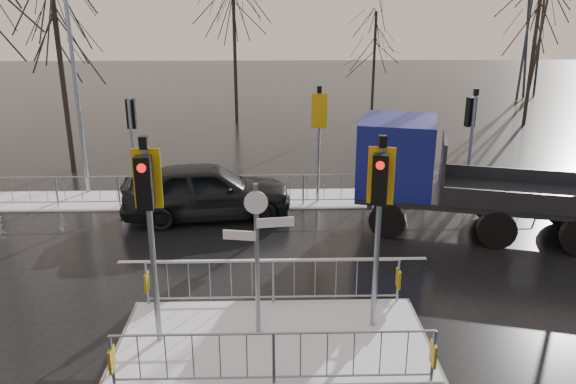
{
  "coord_description": "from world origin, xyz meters",
  "views": [
    {
      "loc": [
        0.01,
        -9.44,
        6.26
      ],
      "look_at": [
        0.39,
        3.98,
        1.8
      ],
      "focal_mm": 35.0,
      "sensor_mm": 36.0,
      "label": 1
    }
  ],
  "objects_px": {
    "flatbed_truck": "(431,172)",
    "street_lamp_left": "(75,63)",
    "traffic_island": "(273,326)",
    "car_far_lane": "(207,190)"
  },
  "relations": [
    {
      "from": "traffic_island",
      "to": "car_far_lane",
      "type": "height_order",
      "value": "traffic_island"
    },
    {
      "from": "traffic_island",
      "to": "flatbed_truck",
      "type": "height_order",
      "value": "traffic_island"
    },
    {
      "from": "traffic_island",
      "to": "street_lamp_left",
      "type": "relative_size",
      "value": 0.73
    },
    {
      "from": "flatbed_truck",
      "to": "street_lamp_left",
      "type": "bearing_deg",
      "value": 162.43
    },
    {
      "from": "traffic_island",
      "to": "flatbed_truck",
      "type": "bearing_deg",
      "value": 52.57
    },
    {
      "from": "car_far_lane",
      "to": "flatbed_truck",
      "type": "xyz_separation_m",
      "value": [
        6.6,
        -1.0,
        0.83
      ]
    },
    {
      "from": "flatbed_truck",
      "to": "street_lamp_left",
      "type": "distance_m",
      "value": 11.88
    },
    {
      "from": "street_lamp_left",
      "to": "traffic_island",
      "type": "bearing_deg",
      "value": -55.93
    },
    {
      "from": "traffic_island",
      "to": "car_far_lane",
      "type": "distance_m",
      "value": 7.3
    },
    {
      "from": "flatbed_truck",
      "to": "street_lamp_left",
      "type": "relative_size",
      "value": 0.89
    }
  ]
}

